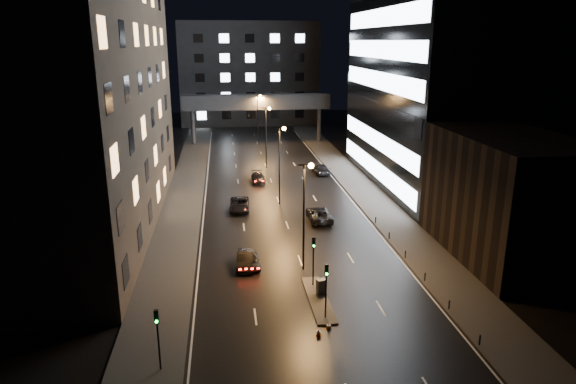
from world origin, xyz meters
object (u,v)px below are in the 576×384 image
(car_away_c, at_px, (240,204))
(car_toward_a, at_px, (319,214))
(car_away_a, at_px, (251,260))
(car_away_b, at_px, (245,260))
(car_away_d, at_px, (258,178))
(utility_cabinet, at_px, (321,286))
(car_toward_b, at_px, (321,169))

(car_away_c, xyz_separation_m, car_toward_a, (9.19, -5.08, 0.03))
(car_away_a, distance_m, car_away_b, 0.56)
(car_away_b, height_order, car_toward_a, car_toward_a)
(car_toward_a, bearing_deg, car_away_d, -72.93)
(car_away_d, bearing_deg, car_toward_a, -72.67)
(car_away_b, bearing_deg, utility_cabinet, -41.96)
(car_away_a, relative_size, car_toward_a, 0.71)
(car_away_b, relative_size, car_away_c, 0.82)
(car_away_a, height_order, car_away_b, car_away_b)
(car_toward_b, bearing_deg, car_away_c, 48.12)
(car_away_c, distance_m, car_toward_a, 10.50)
(car_away_a, height_order, car_away_d, car_away_d)
(car_away_b, xyz_separation_m, car_away_d, (3.36, 29.92, -0.03))
(car_away_a, height_order, car_away_c, car_away_c)
(car_away_c, xyz_separation_m, car_away_d, (3.25, 12.91, -0.05))
(car_toward_a, bearing_deg, car_away_c, -30.12)
(car_away_a, distance_m, utility_cabinet, 8.40)
(car_away_a, height_order, utility_cabinet, utility_cabinet)
(car_away_c, relative_size, car_toward_b, 1.01)
(car_away_a, relative_size, car_away_d, 0.84)
(utility_cabinet, bearing_deg, car_away_a, 112.56)
(car_away_d, bearing_deg, utility_cabinet, -86.68)
(car_toward_a, bearing_deg, car_away_b, 50.88)
(car_away_b, relative_size, car_away_d, 0.92)
(utility_cabinet, bearing_deg, car_toward_a, 61.62)
(car_away_b, xyz_separation_m, car_away_c, (0.11, 17.01, 0.02))
(car_away_c, relative_size, car_toward_a, 0.96)
(car_away_a, height_order, car_toward_b, car_toward_b)
(car_away_a, bearing_deg, car_toward_b, 66.81)
(car_away_b, bearing_deg, car_toward_b, 72.33)
(car_away_b, bearing_deg, car_away_a, 6.86)
(utility_cabinet, bearing_deg, car_away_d, 75.94)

